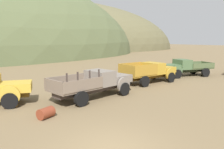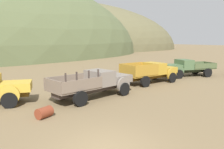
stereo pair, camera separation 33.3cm
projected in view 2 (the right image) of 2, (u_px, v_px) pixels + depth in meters
The scene contains 5 objects.
hill_distant at pixel (71, 50), 86.41m from camera, with size 99.13×50.49×36.71m, color brown.
truck_primer_gray at pixel (98, 83), 16.00m from camera, with size 6.65×3.49×2.16m.
truck_mustard at pixel (153, 72), 21.29m from camera, with size 5.91×2.89×1.91m.
truck_weathered_green at pixel (185, 68), 24.69m from camera, with size 6.15×3.53×1.89m.
oil_drum_tipped at pixel (44, 112), 11.70m from camera, with size 1.00×0.89×0.57m.
Camera 2 is at (-3.84, -6.77, 4.06)m, focal length 35.87 mm.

